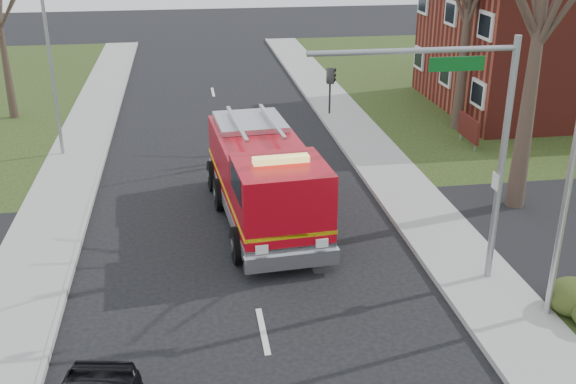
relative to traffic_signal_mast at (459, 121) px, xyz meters
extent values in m
plane|color=black|center=(-5.21, -1.50, -4.71)|extent=(120.00, 120.00, 0.00)
cube|color=gray|center=(0.99, -1.50, -4.63)|extent=(2.40, 80.00, 0.15)
cube|color=silver|center=(6.24, 16.50, -2.71)|extent=(0.12, 1.40, 1.20)
cube|color=#4B1411|center=(5.29, 11.00, -3.81)|extent=(0.12, 2.00, 1.00)
cylinder|color=gray|center=(5.29, 10.20, -4.26)|extent=(0.08, 0.08, 0.90)
cylinder|color=gray|center=(5.29, 11.80, -4.26)|extent=(0.08, 0.08, 0.90)
cone|color=#34281F|center=(4.29, 4.50, 1.29)|extent=(0.64, 0.64, 12.00)
cone|color=#34281F|center=(5.79, 13.50, 0.54)|extent=(0.56, 0.56, 10.50)
cone|color=#34281F|center=(-15.21, 18.50, -0.21)|extent=(0.44, 0.44, 9.00)
cylinder|color=gray|center=(1.29, 0.00, -1.31)|extent=(0.18, 0.18, 6.80)
cylinder|color=gray|center=(-1.31, 0.00, 1.79)|extent=(5.20, 0.14, 0.14)
cube|color=#0C591E|center=(-0.21, 0.00, 1.44)|extent=(1.40, 0.06, 0.35)
imported|color=black|center=(-3.31, 0.00, 1.44)|extent=(0.22, 0.18, 1.10)
cylinder|color=#B7BABF|center=(1.99, -2.00, -0.51)|extent=(0.16, 0.16, 8.40)
cylinder|color=gray|center=(-12.01, 12.50, -1.21)|extent=(0.14, 0.14, 7.00)
cube|color=#B30815|center=(-4.48, 6.16, -3.15)|extent=(3.01, 5.42, 2.12)
cube|color=#B30815|center=(-4.19, 2.34, -3.00)|extent=(2.81, 2.81, 2.42)
cube|color=#B7BABF|center=(-4.39, 4.95, -4.00)|extent=(3.23, 8.03, 0.45)
cube|color=#E5B20C|center=(-4.39, 4.95, -3.45)|extent=(3.24, 8.03, 0.12)
cube|color=black|center=(-4.11, 1.23, -2.24)|extent=(2.32, 0.28, 0.86)
cube|color=#E5D866|center=(-4.19, 2.34, -1.64)|extent=(1.63, 0.47, 0.18)
cylinder|color=black|center=(-5.49, 2.14, -4.15)|extent=(0.44, 1.13, 1.11)
cylinder|color=black|center=(-2.88, 2.34, -4.15)|extent=(0.44, 1.13, 1.11)
cylinder|color=black|center=(-5.93, 7.86, -4.15)|extent=(0.44, 1.13, 1.11)
cylinder|color=black|center=(-3.31, 8.06, -4.15)|extent=(0.44, 1.13, 1.11)
camera|label=1|loc=(-6.74, -15.41, 4.86)|focal=42.00mm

